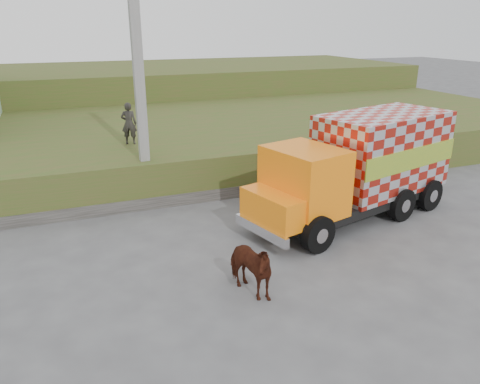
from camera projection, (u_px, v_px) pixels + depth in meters
name	position (u px, v px, depth m)	size (l,w,h in m)	color
ground	(221.00, 258.00, 12.02)	(120.00, 120.00, 0.00)	#474749
embankment	(146.00, 143.00, 20.52)	(40.00, 12.00, 1.50)	#37531B
embankment_far	(110.00, 91.00, 30.76)	(40.00, 12.00, 3.00)	#37531B
retaining_strip	(119.00, 206.00, 14.94)	(16.00, 0.50, 0.40)	#595651
utility_pole	(139.00, 79.00, 14.32)	(1.20, 0.30, 8.00)	gray
cargo_truck	(361.00, 166.00, 14.20)	(7.31, 3.90, 3.11)	black
cow	(248.00, 267.00, 10.21)	(0.71, 1.57, 1.32)	#39200E
pedestrian	(129.00, 123.00, 16.99)	(0.56, 0.36, 1.52)	#2F2C2A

